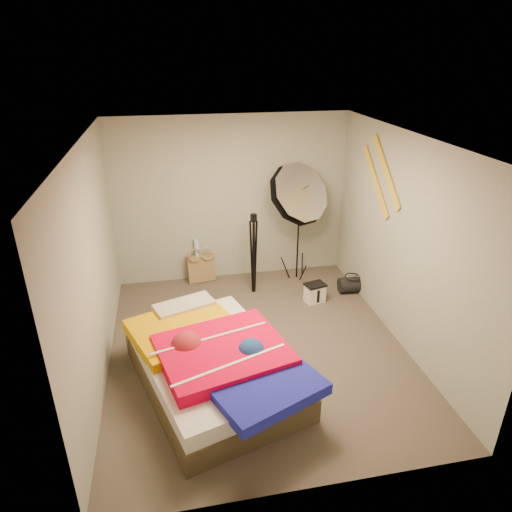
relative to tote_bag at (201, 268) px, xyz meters
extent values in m
plane|color=brown|center=(0.52, -1.90, -0.21)|extent=(4.00, 4.00, 0.00)
plane|color=silver|center=(0.52, -1.90, 2.29)|extent=(4.00, 4.00, 0.00)
plane|color=#9FA392|center=(0.52, 0.10, 1.04)|extent=(3.50, 0.00, 3.50)
plane|color=#9FA392|center=(0.52, -3.90, 1.04)|extent=(3.50, 0.00, 3.50)
plane|color=#9FA392|center=(-1.23, -1.90, 1.04)|extent=(0.00, 4.00, 4.00)
plane|color=#9FA392|center=(2.27, -1.90, 1.04)|extent=(0.00, 4.00, 4.00)
cube|color=#9C7F51|center=(0.00, 0.00, 0.00)|extent=(0.44, 0.25, 0.43)
cylinder|color=#66AACD|center=(-0.03, 0.00, 0.13)|extent=(0.11, 0.21, 0.68)
cube|color=white|center=(1.54, -0.98, -0.08)|extent=(0.30, 0.24, 0.26)
cylinder|color=black|center=(2.17, -0.81, -0.09)|extent=(0.39, 0.25, 0.23)
cube|color=gold|center=(2.25, -1.30, 1.74)|extent=(0.02, 0.91, 0.78)
cube|color=gold|center=(2.25, -1.05, 1.54)|extent=(0.02, 0.91, 0.78)
cube|color=#4E3F2B|center=(-0.08, -2.47, -0.08)|extent=(1.91, 2.30, 0.26)
cube|color=silver|center=(-0.08, -2.47, 0.14)|extent=(1.86, 2.25, 0.18)
cube|color=#D89F00|center=(-0.35, -2.09, 0.27)|extent=(1.36, 1.28, 0.14)
cube|color=red|center=(0.02, -2.59, 0.29)|extent=(1.47, 1.32, 0.16)
cube|color=#1C21AD|center=(0.33, -3.12, 0.26)|extent=(1.22, 1.12, 0.12)
cube|color=#CF8D99|center=(-0.32, -1.66, 0.31)|extent=(0.76, 0.53, 0.14)
cylinder|color=black|center=(1.49, -0.19, 0.54)|extent=(0.03, 0.03, 1.51)
cube|color=black|center=(1.49, -0.19, 1.25)|extent=(0.07, 0.07, 0.09)
cone|color=silver|center=(1.39, -0.36, 1.20)|extent=(1.00, 0.98, 1.11)
cylinder|color=black|center=(0.74, -0.51, 0.35)|extent=(0.05, 0.05, 1.11)
cube|color=black|center=(0.74, -0.51, 0.96)|extent=(0.09, 0.09, 0.12)
camera|label=1|loc=(-0.39, -6.40, 3.14)|focal=32.00mm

